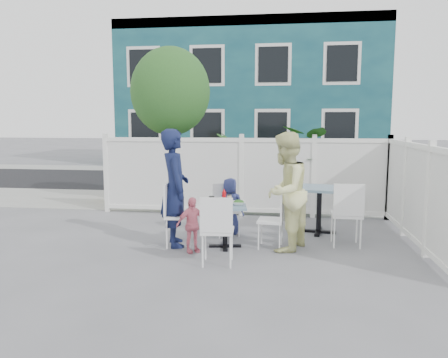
# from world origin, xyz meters

# --- Properties ---
(ground) EXTENTS (80.00, 80.00, 0.00)m
(ground) POSITION_xyz_m (0.00, 0.00, 0.00)
(ground) COLOR slate
(near_sidewalk) EXTENTS (24.00, 2.60, 0.01)m
(near_sidewalk) POSITION_xyz_m (0.00, 3.80, 0.01)
(near_sidewalk) COLOR gray
(near_sidewalk) RESTS_ON ground
(street) EXTENTS (24.00, 5.00, 0.01)m
(street) POSITION_xyz_m (0.00, 7.50, 0.00)
(street) COLOR black
(street) RESTS_ON ground
(far_sidewalk) EXTENTS (24.00, 1.60, 0.01)m
(far_sidewalk) POSITION_xyz_m (0.00, 10.60, 0.01)
(far_sidewalk) COLOR gray
(far_sidewalk) RESTS_ON ground
(building) EXTENTS (11.00, 6.00, 6.00)m
(building) POSITION_xyz_m (-0.50, 14.00, 3.00)
(building) COLOR #134251
(building) RESTS_ON ground
(fence_back) EXTENTS (5.86, 0.08, 1.60)m
(fence_back) POSITION_xyz_m (0.10, 2.40, 0.78)
(fence_back) COLOR white
(fence_back) RESTS_ON ground
(fence_right) EXTENTS (0.08, 3.66, 1.60)m
(fence_right) POSITION_xyz_m (3.00, 0.60, 0.78)
(fence_right) COLOR white
(fence_right) RESTS_ON ground
(tree) EXTENTS (1.80, 1.62, 3.59)m
(tree) POSITION_xyz_m (-1.60, 3.30, 2.59)
(tree) COLOR #382316
(tree) RESTS_ON ground
(utility_cabinet) EXTENTS (0.74, 0.56, 1.31)m
(utility_cabinet) POSITION_xyz_m (-2.80, 4.00, 0.65)
(utility_cabinet) COLOR gold
(utility_cabinet) RESTS_ON ground
(potted_shrub_a) EXTENTS (1.06, 1.06, 1.67)m
(potted_shrub_a) POSITION_xyz_m (-0.16, 3.10, 0.84)
(potted_shrub_a) COLOR #224E1D
(potted_shrub_a) RESTS_ON ground
(potted_shrub_b) EXTENTS (2.10, 1.99, 1.84)m
(potted_shrub_b) POSITION_xyz_m (1.35, 3.00, 0.92)
(potted_shrub_b) COLOR #224E1D
(potted_shrub_b) RESTS_ON ground
(main_table) EXTENTS (0.72, 0.72, 0.67)m
(main_table) POSITION_xyz_m (0.07, 0.09, 0.52)
(main_table) COLOR #495D7C
(main_table) RESTS_ON ground
(spare_table) EXTENTS (0.88, 0.88, 0.81)m
(spare_table) POSITION_xyz_m (1.57, 1.18, 0.63)
(spare_table) COLOR #495D7C
(spare_table) RESTS_ON ground
(chair_left) EXTENTS (0.45, 0.47, 0.99)m
(chair_left) POSITION_xyz_m (-0.71, 0.06, 0.58)
(chair_left) COLOR white
(chair_left) RESTS_ON ground
(chair_right) EXTENTS (0.41, 0.43, 0.87)m
(chair_right) POSITION_xyz_m (0.84, 0.16, 0.51)
(chair_right) COLOR white
(chair_right) RESTS_ON ground
(chair_back) EXTENTS (0.52, 0.51, 0.88)m
(chair_back) POSITION_xyz_m (-0.03, 0.85, 0.51)
(chair_back) COLOR white
(chair_back) RESTS_ON ground
(chair_near) EXTENTS (0.46, 0.45, 0.95)m
(chair_near) POSITION_xyz_m (0.07, -0.79, 0.56)
(chair_near) COLOR white
(chair_near) RESTS_ON ground
(chair_spare) EXTENTS (0.46, 0.44, 1.00)m
(chair_spare) POSITION_xyz_m (1.93, 0.36, 0.58)
(chair_spare) COLOR white
(chair_spare) RESTS_ON ground
(man) EXTENTS (0.65, 0.78, 1.83)m
(man) POSITION_xyz_m (-0.72, 0.10, 0.91)
(man) COLOR #12193D
(man) RESTS_ON ground
(woman) EXTENTS (0.96, 1.06, 1.79)m
(woman) POSITION_xyz_m (0.98, 0.09, 0.89)
(woman) COLOR #D4D850
(woman) RESTS_ON ground
(boy) EXTENTS (0.51, 0.37, 0.97)m
(boy) POSITION_xyz_m (0.04, 0.91, 0.49)
(boy) COLOR navy
(boy) RESTS_ON ground
(toddler) EXTENTS (0.51, 0.45, 0.83)m
(toddler) POSITION_xyz_m (-0.39, -0.23, 0.42)
(toddler) COLOR #D96B81
(toddler) RESTS_ON ground
(plate_main) EXTENTS (0.24, 0.24, 0.01)m
(plate_main) POSITION_xyz_m (0.02, -0.06, 0.68)
(plate_main) COLOR white
(plate_main) RESTS_ON main_table
(plate_side) EXTENTS (0.24, 0.24, 0.02)m
(plate_side) POSITION_xyz_m (-0.11, 0.22, 0.68)
(plate_side) COLOR white
(plate_side) RESTS_ON main_table
(salad_bowl) EXTENTS (0.22, 0.22, 0.05)m
(salad_bowl) POSITION_xyz_m (0.28, 0.10, 0.70)
(salad_bowl) COLOR white
(salad_bowl) RESTS_ON main_table
(coffee_cup_a) EXTENTS (0.08, 0.08, 0.12)m
(coffee_cup_a) POSITION_xyz_m (-0.13, 0.03, 0.73)
(coffee_cup_a) COLOR beige
(coffee_cup_a) RESTS_ON main_table
(coffee_cup_b) EXTENTS (0.07, 0.07, 0.11)m
(coffee_cup_b) POSITION_xyz_m (0.10, 0.32, 0.73)
(coffee_cup_b) COLOR beige
(coffee_cup_b) RESTS_ON main_table
(ketchup_bottle) EXTENTS (0.06, 0.06, 0.19)m
(ketchup_bottle) POSITION_xyz_m (0.04, 0.15, 0.77)
(ketchup_bottle) COLOR #BC0A11
(ketchup_bottle) RESTS_ON main_table
(salt_shaker) EXTENTS (0.03, 0.03, 0.07)m
(salt_shaker) POSITION_xyz_m (-0.02, 0.32, 0.71)
(salt_shaker) COLOR white
(salt_shaker) RESTS_ON main_table
(pepper_shaker) EXTENTS (0.03, 0.03, 0.06)m
(pepper_shaker) POSITION_xyz_m (0.00, 0.32, 0.70)
(pepper_shaker) COLOR black
(pepper_shaker) RESTS_ON main_table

